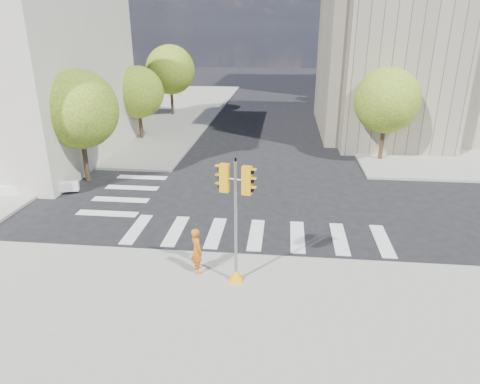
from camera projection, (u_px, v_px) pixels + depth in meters
The scene contains 15 objects.
ground at pixel (261, 216), 20.59m from camera, with size 160.00×160.00×0.00m, color black.
sidewalk_far_right at pixel (476, 117), 42.72m from camera, with size 28.00×40.00×0.15m, color gray.
sidewalk_far_left at pixel (92, 110), 46.64m from camera, with size 28.00×40.00×0.15m, color gray.
civic_building at pixel (471, 44), 34.17m from camera, with size 26.00×16.00×19.39m.
tree_lw_near at pixel (79, 110), 23.81m from camera, with size 4.40×4.40×6.41m.
tree_lw_mid at pixel (138, 92), 33.25m from camera, with size 4.00×4.00×5.77m.
tree_lw_far at pixel (170, 70), 42.24m from camera, with size 4.80×4.80×6.95m.
tree_re_near at pixel (387, 101), 27.67m from camera, with size 4.20×4.20×6.16m.
tree_re_mid at pixel (359, 76), 38.69m from camera, with size 4.60×4.60×6.66m.
tree_re_far at pixel (343, 69), 49.99m from camera, with size 4.00×4.00×5.88m.
lamp_near at pixel (383, 85), 31.14m from camera, with size 0.35×0.18×8.11m.
lamp_far at pixel (355, 68), 44.12m from camera, with size 0.35×0.18×8.11m.
traffic_signal at pixel (236, 232), 14.39m from camera, with size 1.08×0.56×4.51m.
photographer at pixel (197, 250), 15.35m from camera, with size 0.63×0.41×1.73m, color #C75F12.
planter_wall at pixel (20, 189), 22.85m from camera, with size 6.00×0.40×0.50m, color white.
Camera 1 is at (0.96, -18.79, 8.52)m, focal length 32.00 mm.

